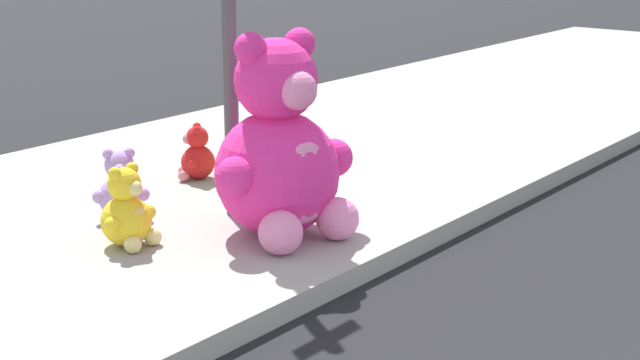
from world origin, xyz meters
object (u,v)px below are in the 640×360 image
object	(u,v)px
plush_red	(196,157)
plush_lavender	(121,191)
plush_white	(300,171)
plush_pink_large	(281,155)
plush_lime	(239,162)
plush_yellow	(128,214)

from	to	relation	value
plush_red	plush_lavender	bearing A→B (deg)	-162.34
plush_white	plush_lavender	bearing A→B (deg)	152.00
plush_pink_large	plush_lime	size ratio (longest dim) A/B	2.76
plush_yellow	plush_lime	bearing A→B (deg)	14.67
plush_yellow	plush_white	size ratio (longest dim) A/B	1.06
plush_lavender	plush_red	bearing A→B (deg)	17.66
plush_red	plush_pink_large	bearing A→B (deg)	-113.61
plush_red	plush_lime	bearing A→B (deg)	-84.17
plush_pink_large	plush_lime	distance (m)	1.35
plush_yellow	plush_red	distance (m)	1.74
plush_white	plush_lime	distance (m)	0.60
plush_lavender	plush_white	xyz separation A→B (m)	(1.29, -0.68, 0.00)
plush_yellow	plush_lavender	bearing A→B (deg)	53.92
plush_pink_large	plush_lavender	xyz separation A→B (m)	(-0.48, 1.17, -0.37)
plush_pink_large	plush_white	distance (m)	1.01
plush_white	plush_lime	bearing A→B (deg)	98.77
plush_lavender	plush_white	size ratio (longest dim) A/B	1.00
plush_lavender	plush_white	bearing A→B (deg)	-28.00
plush_lime	plush_white	bearing A→B (deg)	-81.23
plush_lavender	plush_pink_large	bearing A→B (deg)	-67.85
plush_white	plush_lime	size ratio (longest dim) A/B	1.03
plush_lavender	plush_lime	bearing A→B (deg)	-4.28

